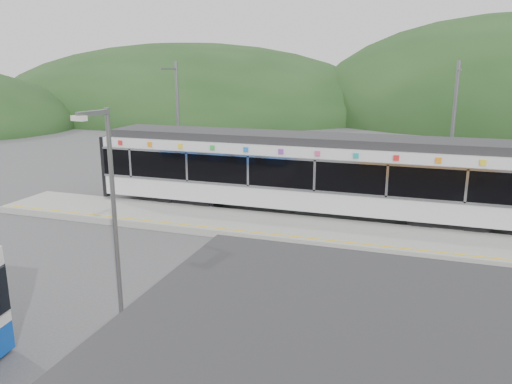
% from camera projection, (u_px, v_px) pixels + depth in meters
% --- Properties ---
extents(ground, '(120.00, 120.00, 0.00)m').
position_uv_depth(ground, '(247.00, 258.00, 18.06)').
color(ground, '#4C4C4F').
rests_on(ground, ground).
extents(hills, '(146.00, 149.00, 26.00)m').
position_uv_depth(hills, '(427.00, 231.00, 21.01)').
color(hills, '#1E3D19').
rests_on(hills, ground).
extents(platform, '(26.00, 3.20, 0.30)m').
position_uv_depth(platform, '(273.00, 227.00, 21.05)').
color(platform, '#9E9E99').
rests_on(platform, ground).
extents(yellow_line, '(26.00, 0.10, 0.01)m').
position_uv_depth(yellow_line, '(263.00, 233.00, 19.82)').
color(yellow_line, yellow).
rests_on(yellow_line, platform).
extents(train, '(20.44, 3.01, 3.74)m').
position_uv_depth(train, '(311.00, 172.00, 22.75)').
color(train, black).
rests_on(train, ground).
extents(catenary_mast_west, '(0.18, 1.80, 7.00)m').
position_uv_depth(catenary_mast_west, '(178.00, 125.00, 27.18)').
color(catenary_mast_west, slate).
rests_on(catenary_mast_west, ground).
extents(catenary_mast_east, '(0.18, 1.80, 7.00)m').
position_uv_depth(catenary_mast_east, '(452.00, 136.00, 22.87)').
color(catenary_mast_east, slate).
rests_on(catenary_mast_east, ground).
extents(lamp_post, '(0.38, 1.05, 5.79)m').
position_uv_depth(lamp_post, '(111.00, 202.00, 12.43)').
color(lamp_post, slate).
rests_on(lamp_post, ground).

